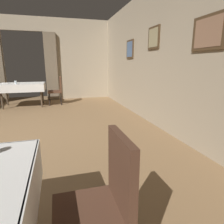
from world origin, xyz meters
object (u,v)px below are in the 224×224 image
Objects in this scene: chair_mid_right at (57,89)px; plate_mid_a at (6,83)px; chair_near_right at (103,201)px; glass_mid_b at (16,82)px; dining_table_mid at (22,86)px.

chair_mid_right is 1.55m from plate_mid_a.
chair_near_right reaches higher than glass_mid_b.
plate_mid_a is at bearing 146.43° from glass_mid_b.
glass_mid_b is at bearing -126.13° from dining_table_mid.
chair_near_right is 9.56× the size of glass_mid_b.
dining_table_mid is 1.08m from chair_mid_right.
plate_mid_a is at bearing -177.85° from chair_mid_right.
glass_mid_b is (0.31, -0.21, 0.04)m from plate_mid_a.
dining_table_mid is 5.71× the size of plate_mid_a.
chair_near_right is 1.00× the size of chair_mid_right.
plate_mid_a is 0.38m from glass_mid_b.
glass_mid_b reaches higher than plate_mid_a.
dining_table_mid is 0.47m from plate_mid_a.
glass_mid_b is (-1.43, 5.60, 0.28)m from chair_near_right.
chair_mid_right reaches higher than dining_table_mid.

